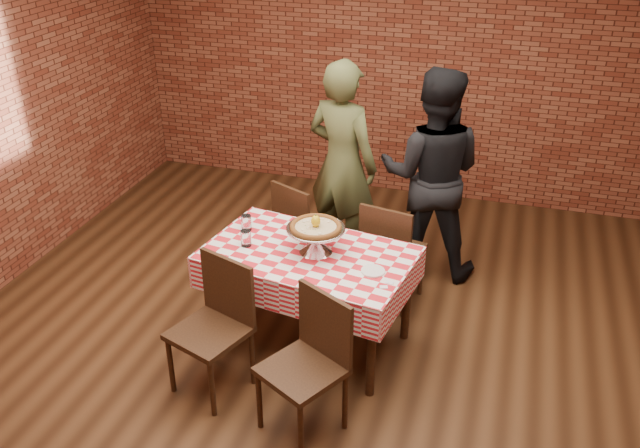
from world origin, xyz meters
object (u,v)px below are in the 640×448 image
at_px(table, 309,298).
at_px(chair_near_left, 209,332).
at_px(diner_black, 431,175).
at_px(water_glass_right, 246,223).
at_px(chair_near_right, 302,370).
at_px(chair_far_right, 393,251).
at_px(diner_olive, 342,164).
at_px(water_glass_left, 246,238).
at_px(pizza, 316,227).
at_px(pizza_stand, 316,240).
at_px(condiment_caddy, 329,228).
at_px(chair_far_left, 306,229).

bearing_deg(table, chair_near_left, -124.79).
bearing_deg(chair_near_left, diner_black, 79.89).
height_order(water_glass_right, chair_near_right, chair_near_right).
distance_m(chair_far_right, diner_olive, 0.92).
xyz_separation_m(water_glass_left, water_glass_right, (-0.08, 0.21, 0.00)).
distance_m(water_glass_left, water_glass_right, 0.23).
distance_m(water_glass_left, chair_near_right, 1.12).
xyz_separation_m(pizza, chair_near_right, (0.18, -0.88, -0.49)).
distance_m(pizza_stand, condiment_caddy, 0.25).
height_order(pizza, condiment_caddy, pizza).
height_order(pizza, water_glass_right, pizza).
bearing_deg(water_glass_left, chair_near_left, -91.52).
xyz_separation_m(table, chair_far_right, (0.47, 0.71, 0.07)).
relative_size(water_glass_left, diner_olive, 0.07).
bearing_deg(diner_black, pizza_stand, 61.43).
bearing_deg(chair_far_left, pizza_stand, 137.56).
xyz_separation_m(chair_far_right, diner_olive, (-0.57, 0.56, 0.44)).
bearing_deg(pizza_stand, chair_far_right, 58.02).
bearing_deg(chair_far_left, table, 134.39).
xyz_separation_m(water_glass_left, condiment_caddy, (0.52, 0.31, 0.01)).
distance_m(table, water_glass_right, 0.71).
bearing_deg(chair_far_left, chair_near_right, 132.33).
relative_size(pizza_stand, chair_near_left, 0.45).
height_order(water_glass_left, chair_near_left, chair_near_left).
xyz_separation_m(chair_far_left, diner_olive, (0.20, 0.39, 0.45)).
bearing_deg(chair_near_left, water_glass_right, 114.41).
bearing_deg(pizza_stand, diner_olive, 96.80).
bearing_deg(pizza, chair_near_left, -126.25).
height_order(pizza_stand, water_glass_left, pizza_stand).
height_order(chair_far_left, diner_black, diner_black).
bearing_deg(diner_black, water_glass_right, 40.06).
bearing_deg(chair_near_left, chair_near_right, 5.21).
bearing_deg(condiment_caddy, diner_olive, 103.14).
distance_m(pizza_stand, water_glass_left, 0.50).
xyz_separation_m(chair_near_right, diner_olive, (-0.33, 2.12, 0.44)).
height_order(pizza_stand, diner_olive, diner_olive).
bearing_deg(water_glass_right, chair_far_left, 71.69).
relative_size(water_glass_right, chair_near_left, 0.13).
height_order(water_glass_left, condiment_caddy, condiment_caddy).
bearing_deg(water_glass_right, condiment_caddy, 8.81).
xyz_separation_m(condiment_caddy, chair_far_left, (-0.37, 0.61, -0.38)).
relative_size(water_glass_right, condiment_caddy, 0.91).
relative_size(table, pizza, 3.96).
distance_m(water_glass_right, diner_black, 1.61).
bearing_deg(chair_far_right, table, 67.97).
distance_m(chair_near_right, diner_black, 2.20).
height_order(chair_far_right, diner_olive, diner_olive).
xyz_separation_m(diner_olive, diner_black, (0.75, 0.00, -0.00)).
xyz_separation_m(water_glass_right, chair_far_right, (1.00, 0.53, -0.37)).
xyz_separation_m(water_glass_right, diner_olive, (0.43, 1.09, 0.08)).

